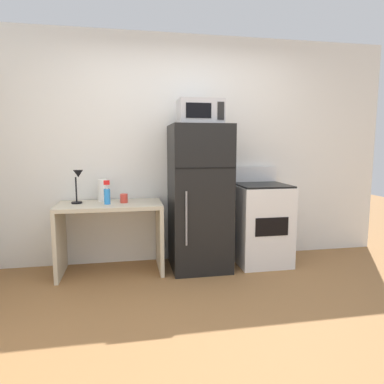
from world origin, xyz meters
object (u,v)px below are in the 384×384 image
coffee_mug (124,198)px  paper_towel_roll (103,190)px  desk_lamp (78,181)px  refrigerator (199,198)px  microwave (200,112)px  spray_bottle (107,195)px  desk (111,225)px  oven_range (261,223)px

coffee_mug → paper_towel_roll: bearing=146.5°
desk_lamp → refrigerator: bearing=-3.3°
microwave → desk_lamp: bearing=175.8°
desk_lamp → microwave: (1.28, -0.09, 0.72)m
spray_bottle → coffee_mug: size_ratio=2.62×
spray_bottle → microwave: 1.30m
spray_bottle → paper_towel_roll: 0.21m
desk → oven_range: size_ratio=0.98×
refrigerator → microwave: microwave is taller
desk → spray_bottle: bearing=-116.3°
paper_towel_roll → microwave: microwave is taller
spray_bottle → microwave: microwave is taller
refrigerator → oven_range: refrigerator is taller
microwave → oven_range: size_ratio=0.42×
coffee_mug → desk: bearing=-175.0°
desk → paper_towel_roll: 0.39m
microwave → refrigerator: bearing=90.3°
coffee_mug → oven_range: oven_range is taller
coffee_mug → microwave: 1.22m
desk_lamp → spray_bottle: desk_lamp is taller
paper_towel_roll → microwave: (1.03, -0.21, 0.84)m
desk_lamp → coffee_mug: desk_lamp is taller
desk_lamp → paper_towel_roll: 0.30m
spray_bottle → refrigerator: bearing=1.0°
desk_lamp → refrigerator: size_ratio=0.22×
microwave → desk: bearing=177.0°
paper_towel_roll → oven_range: bearing=-5.5°
desk_lamp → paper_towel_roll: size_ratio=1.47×
desk_lamp → spray_bottle: size_ratio=1.42×
desk → paper_towel_roll: size_ratio=4.51×
spray_bottle → desk: bearing=63.7°
desk_lamp → oven_range: (2.01, -0.05, -0.52)m
microwave → spray_bottle: bearing=179.7°
paper_towel_roll → coffee_mug: bearing=-33.5°
spray_bottle → refrigerator: 0.98m
desk → desk_lamp: (-0.32, 0.04, 0.47)m
coffee_mug → oven_range: 1.58m
refrigerator → microwave: 0.92m
desk → microwave: bearing=-3.0°
desk → microwave: size_ratio=2.35×
desk → spray_bottle: spray_bottle is taller
oven_range → refrigerator: bearing=-178.5°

